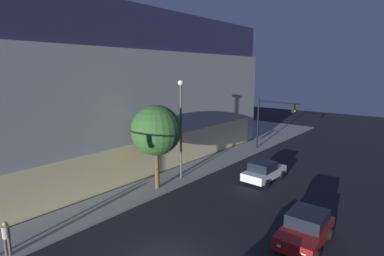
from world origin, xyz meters
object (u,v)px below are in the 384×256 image
(modern_building, at_px, (81,88))
(street_lamp_sidewalk, at_px, (181,118))
(traffic_light_far_corner, at_px, (271,115))
(sidewalk_tree, at_px, (156,130))
(car_red, at_px, (306,228))
(pedestrian_waiting, at_px, (6,235))
(car_white, at_px, (264,171))

(modern_building, bearing_deg, street_lamp_sidewalk, -93.98)
(traffic_light_far_corner, height_order, sidewalk_tree, sidewalk_tree)
(traffic_light_far_corner, bearing_deg, car_red, -148.91)
(pedestrian_waiting, bearing_deg, car_red, -45.47)
(car_red, bearing_deg, sidewalk_tree, 89.45)
(sidewalk_tree, distance_m, pedestrian_waiting, 11.30)
(modern_building, distance_m, traffic_light_far_corner, 22.46)
(street_lamp_sidewalk, xyz_separation_m, pedestrian_waiting, (-13.57, -0.68, -4.06))
(modern_building, distance_m, street_lamp_sidewalk, 17.14)
(modern_building, bearing_deg, sidewalk_tree, -103.25)
(street_lamp_sidewalk, bearing_deg, sidewalk_tree, -179.22)
(street_lamp_sidewalk, relative_size, car_red, 1.96)
(pedestrian_waiting, distance_m, car_red, 15.15)
(pedestrian_waiting, xyz_separation_m, car_red, (10.63, -10.80, -0.35))
(street_lamp_sidewalk, relative_size, car_white, 1.82)
(modern_building, xyz_separation_m, pedestrian_waiting, (-14.75, -17.69, -5.82))
(modern_building, relative_size, car_red, 7.63)
(street_lamp_sidewalk, relative_size, pedestrian_waiting, 4.56)
(traffic_light_far_corner, height_order, pedestrian_waiting, traffic_light_far_corner)
(sidewalk_tree, bearing_deg, street_lamp_sidewalk, 0.78)
(car_white, bearing_deg, traffic_light_far_corner, 22.67)
(street_lamp_sidewalk, height_order, car_red, street_lamp_sidewalk)
(traffic_light_far_corner, xyz_separation_m, street_lamp_sidewalk, (-13.13, 1.79, 1.12))
(sidewalk_tree, bearing_deg, car_red, -90.55)
(sidewalk_tree, bearing_deg, car_white, -37.76)
(street_lamp_sidewalk, distance_m, car_white, 8.25)
(modern_building, bearing_deg, traffic_light_far_corner, -57.58)
(pedestrian_waiting, height_order, car_white, pedestrian_waiting)
(modern_building, relative_size, street_lamp_sidewalk, 3.90)
(car_white, bearing_deg, street_lamp_sidewalk, 127.54)
(modern_building, relative_size, sidewalk_tree, 4.95)
(modern_building, distance_m, car_red, 29.44)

